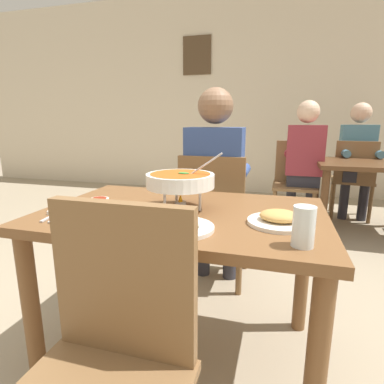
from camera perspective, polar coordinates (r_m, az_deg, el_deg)
ground_plane at (r=1.72m, az=-1.53°, el=-27.18°), size 16.00×16.00×0.00m
cafe_rear_partition at (r=5.01m, az=11.71°, el=17.13°), size 10.00×0.10×3.00m
picture_frame_hung at (r=5.18m, az=0.93°, el=23.84°), size 0.44×0.03×0.56m
dining_table_main at (r=1.41m, az=-1.68°, el=-7.76°), size 1.22×0.80×0.72m
chair_diner_main at (r=2.07m, az=4.06°, el=-3.89°), size 0.44×0.44×0.90m
diner_main at (r=2.05m, az=4.36°, el=2.70°), size 0.40×0.45×1.31m
chair_viewer_empty at (r=0.93m, az=-15.41°, el=-27.43°), size 0.44×0.44×0.90m
curry_bowl at (r=1.36m, az=-2.16°, el=2.08°), size 0.33×0.30×0.26m
rice_plate at (r=1.12m, az=-1.98°, el=-6.00°), size 0.24×0.24×0.06m
appetizer_plate at (r=1.23m, az=15.76°, el=-4.82°), size 0.24×0.24×0.06m
sauce_dish at (r=1.57m, az=-16.66°, el=-1.44°), size 0.09×0.09×0.02m
napkin_folded at (r=1.43m, az=-22.32°, el=-3.33°), size 0.12×0.08×0.02m
fork_utensil at (r=1.41m, az=-24.19°, el=-3.93°), size 0.04×0.17×0.01m
spoon_utensil at (r=1.38m, az=-22.59°, el=-4.15°), size 0.01×0.17×0.01m
drink_glass at (r=1.03m, az=19.83°, el=-6.35°), size 0.07×0.07×0.13m
dining_table_far at (r=3.47m, az=29.96°, el=2.71°), size 1.00×0.80×0.72m
chair_bg_middle at (r=3.52m, az=18.33°, el=2.47°), size 0.44×0.44×0.90m
chair_bg_right at (r=3.94m, az=27.56°, el=2.70°), size 0.49×0.49×0.90m
patron_bg_middle at (r=3.41m, az=19.98°, el=6.04°), size 0.40×0.45×1.31m
patron_bg_right at (r=3.99m, az=28.12°, el=6.18°), size 0.40×0.45×1.31m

